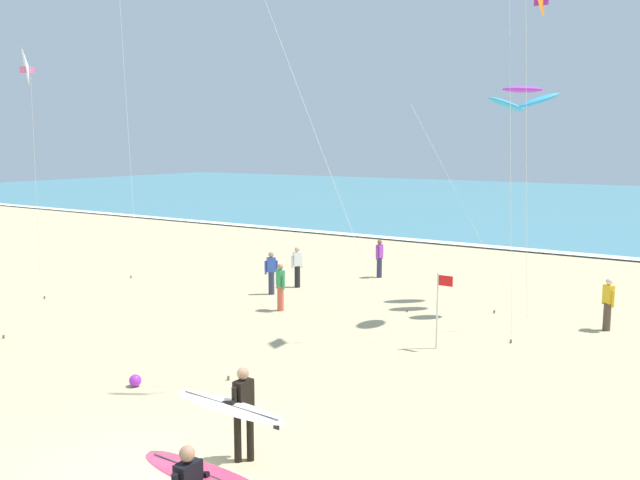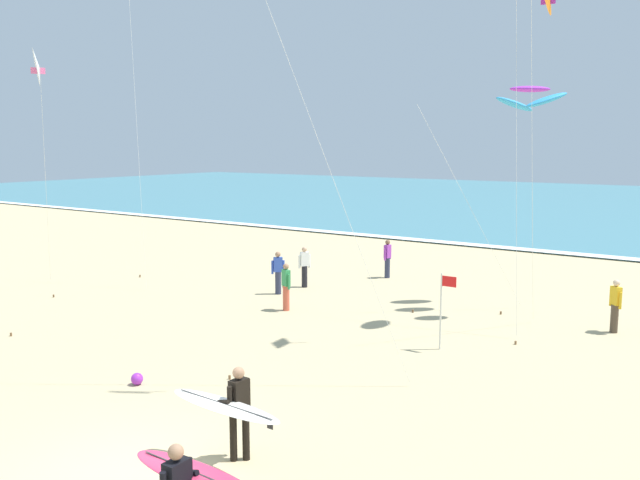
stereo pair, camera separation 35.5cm
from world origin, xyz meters
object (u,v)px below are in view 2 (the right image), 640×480
at_px(bystander_white_top, 304,267).
at_px(surfer_trailing, 232,406).
at_px(kite_delta_ivory_low, 38,68).
at_px(bystander_yellow_top, 615,306).
at_px(bystander_purple_top, 387,258).
at_px(kite_arc_violet_far, 530,98).
at_px(beach_ball, 137,379).
at_px(bystander_blue_top, 278,272).
at_px(lifeguard_flag, 443,304).
at_px(bystander_green_top, 286,287).

bearing_deg(bystander_white_top, surfer_trailing, -59.11).
relative_size(kite_delta_ivory_low, bystander_yellow_top, 5.76).
bearing_deg(bystander_purple_top, bystander_yellow_top, -19.27).
height_order(kite_arc_violet_far, beach_ball, kite_arc_violet_far).
height_order(kite_delta_ivory_low, bystander_yellow_top, kite_delta_ivory_low).
bearing_deg(bystander_blue_top, bystander_white_top, 85.79).
bearing_deg(bystander_yellow_top, bystander_purple_top, 160.73).
height_order(bystander_white_top, bystander_yellow_top, same).
height_order(kite_delta_ivory_low, lifeguard_flag, kite_delta_ivory_low).
xyz_separation_m(kite_arc_violet_far, kite_delta_ivory_low, (-16.91, -6.50, 1.42)).
relative_size(surfer_trailing, beach_ball, 8.74).
relative_size(bystander_white_top, lifeguard_flag, 0.76).
distance_m(kite_arc_violet_far, lifeguard_flag, 8.09).
xyz_separation_m(bystander_blue_top, beach_ball, (3.08, -9.20, -0.67)).
relative_size(bystander_green_top, lifeguard_flag, 0.76).
distance_m(surfer_trailing, bystander_green_top, 10.74).
distance_m(bystander_purple_top, beach_ball, 14.20).
relative_size(kite_delta_ivory_low, bystander_green_top, 5.76).
xyz_separation_m(bystander_green_top, beach_ball, (1.36, -7.44, -0.67)).
xyz_separation_m(surfer_trailing, beach_ball, (-4.41, 1.62, -0.91)).
relative_size(bystander_white_top, bystander_yellow_top, 1.00).
bearing_deg(bystander_green_top, kite_delta_ivory_low, -170.47).
xyz_separation_m(surfer_trailing, kite_delta_ivory_low, (-16.33, 7.29, 7.35)).
distance_m(bystander_purple_top, lifeguard_flag, 9.71).
distance_m(bystander_blue_top, lifeguard_flag, 8.27).
bearing_deg(lifeguard_flag, bystander_yellow_top, 51.59).
bearing_deg(kite_arc_violet_far, kite_delta_ivory_low, -158.97).
distance_m(kite_delta_ivory_low, beach_ball, 15.57).
height_order(bystander_yellow_top, beach_ball, bystander_yellow_top).
relative_size(bystander_white_top, bystander_blue_top, 1.00).
distance_m(kite_delta_ivory_low, bystander_white_top, 12.77).
distance_m(bystander_white_top, bystander_yellow_top, 11.17).
xyz_separation_m(surfer_trailing, lifeguard_flag, (0.29, 8.06, 0.22)).
height_order(bystander_purple_top, bystander_white_top, same).
xyz_separation_m(surfer_trailing, bystander_blue_top, (-7.49, 10.82, -0.24)).
bearing_deg(kite_delta_ivory_low, bystander_purple_top, 38.33).
relative_size(kite_delta_ivory_low, bystander_blue_top, 5.76).
height_order(bystander_white_top, bystander_blue_top, same).
bearing_deg(bystander_purple_top, lifeguard_flag, -52.45).
bearing_deg(beach_ball, bystander_purple_top, 94.90).
height_order(kite_arc_violet_far, bystander_blue_top, kite_arc_violet_far).
bearing_deg(bystander_white_top, kite_arc_violet_far, 10.37).
bearing_deg(bystander_green_top, beach_ball, -79.66).
bearing_deg(bystander_purple_top, bystander_green_top, -91.26).
bearing_deg(surfer_trailing, kite_arc_violet_far, 87.58).
height_order(kite_delta_ivory_low, bystander_purple_top, kite_delta_ivory_low).
height_order(kite_arc_violet_far, bystander_white_top, kite_arc_violet_far).
xyz_separation_m(kite_arc_violet_far, bystander_yellow_top, (3.20, -1.33, -6.16)).
xyz_separation_m(surfer_trailing, bystander_white_top, (-7.38, 12.33, -0.24)).
relative_size(bystander_blue_top, beach_ball, 5.68).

